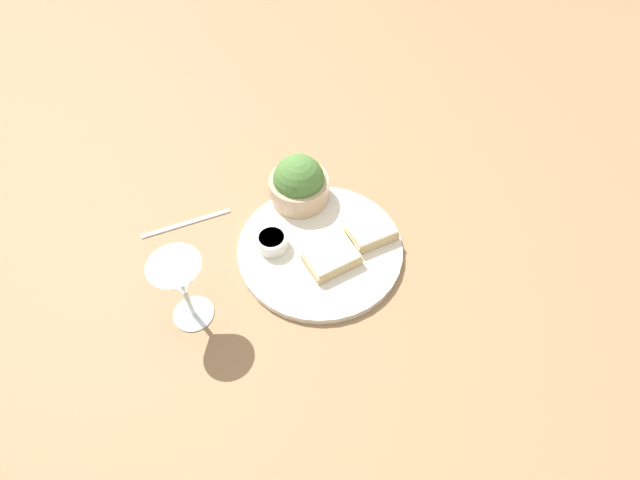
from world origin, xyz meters
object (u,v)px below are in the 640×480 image
object	(u,v)px
salad_bowl	(299,183)
cheese_toast_near	(332,258)
cheese_toast_far	(371,233)
wine_glass	(180,281)
sauce_ramekin	(272,242)
fork	(186,223)

from	to	relation	value
salad_bowl	cheese_toast_near	world-z (taller)	salad_bowl
cheese_toast_far	wine_glass	xyz separation A→B (m)	(-0.30, -0.15, 0.08)
salad_bowl	cheese_toast_far	xyz separation A→B (m)	(0.13, -0.10, -0.03)
cheese_toast_far	salad_bowl	bearing A→B (deg)	144.36
salad_bowl	cheese_toast_near	size ratio (longest dim) A/B	1.04
sauce_ramekin	wine_glass	bearing A→B (deg)	-133.71
sauce_ramekin	salad_bowl	bearing A→B (deg)	69.97
cheese_toast_far	fork	size ratio (longest dim) A/B	0.63
salad_bowl	wine_glass	world-z (taller)	wine_glass
salad_bowl	cheese_toast_near	bearing A→B (deg)	-67.88
cheese_toast_far	wine_glass	world-z (taller)	wine_glass
cheese_toast_near	cheese_toast_far	bearing A→B (deg)	38.21
wine_glass	cheese_toast_far	bearing A→B (deg)	27.16
wine_glass	salad_bowl	bearing A→B (deg)	56.23
sauce_ramekin	wine_glass	distance (m)	0.19
cheese_toast_near	fork	size ratio (longest dim) A/B	0.68
wine_glass	sauce_ramekin	bearing A→B (deg)	46.29
sauce_ramekin	cheese_toast_near	bearing A→B (deg)	-16.17
cheese_toast_near	cheese_toast_far	size ratio (longest dim) A/B	1.09
sauce_ramekin	wine_glass	size ratio (longest dim) A/B	0.38
wine_glass	cheese_toast_near	bearing A→B (deg)	23.14
cheese_toast_near	fork	bearing A→B (deg)	161.05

